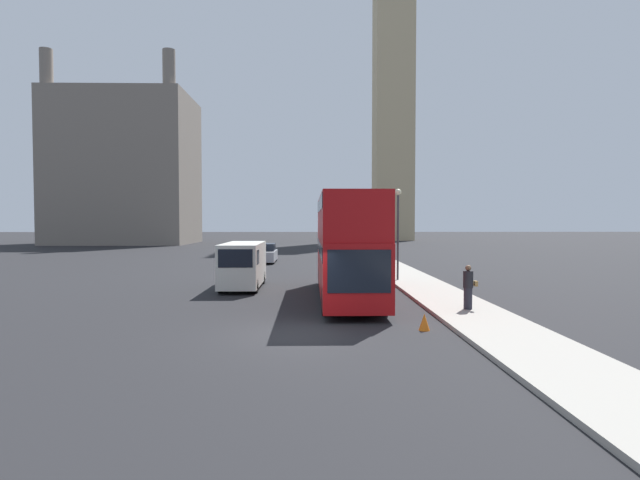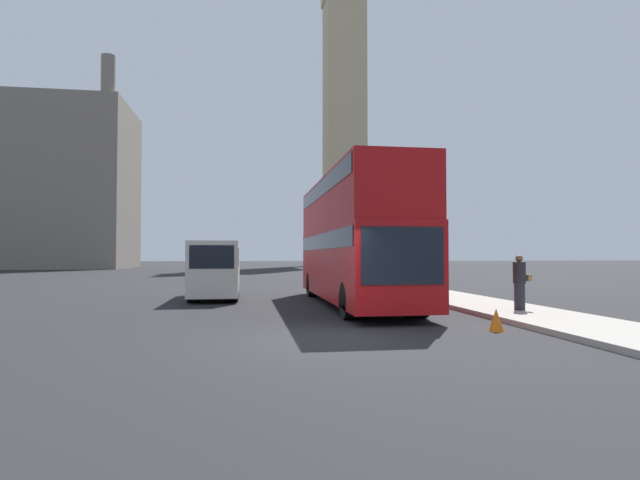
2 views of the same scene
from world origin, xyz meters
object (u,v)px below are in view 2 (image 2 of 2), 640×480
object	(u,v)px
street_lamp	(395,219)
parked_sedan	(224,270)
red_double_decker_bus	(354,235)
clock_tower	(344,67)
white_van	(216,268)
pedestrian	(520,282)

from	to	relation	value
street_lamp	parked_sedan	world-z (taller)	street_lamp
red_double_decker_bus	clock_tower	bearing A→B (deg)	78.98
white_van	street_lamp	xyz separation A→B (m)	(8.57, 2.43, 2.35)
clock_tower	parked_sedan	bearing A→B (deg)	-110.88
clock_tower	red_double_decker_bus	bearing A→B (deg)	-101.02
white_van	pedestrian	bearing A→B (deg)	-36.98
clock_tower	parked_sedan	distance (m)	64.64
white_van	street_lamp	world-z (taller)	street_lamp
street_lamp	parked_sedan	bearing A→B (deg)	122.45
street_lamp	white_van	bearing A→B (deg)	-164.16
white_van	pedestrian	xyz separation A→B (m)	(9.58, -7.22, -0.28)
street_lamp	clock_tower	bearing A→B (deg)	80.88
red_double_decker_bus	street_lamp	distance (m)	6.96
red_double_decker_bus	street_lamp	size ratio (longest dim) A/B	2.19
clock_tower	red_double_decker_bus	world-z (taller)	clock_tower
clock_tower	parked_sedan	xyz separation A→B (m)	(-19.27, -50.49, -35.47)
parked_sedan	pedestrian	bearing A→B (deg)	-67.24
white_van	parked_sedan	world-z (taller)	white_van
red_double_decker_bus	white_van	distance (m)	6.43
street_lamp	parked_sedan	distance (m)	16.87
parked_sedan	clock_tower	bearing A→B (deg)	69.12
red_double_decker_bus	pedestrian	world-z (taller)	red_double_decker_bus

